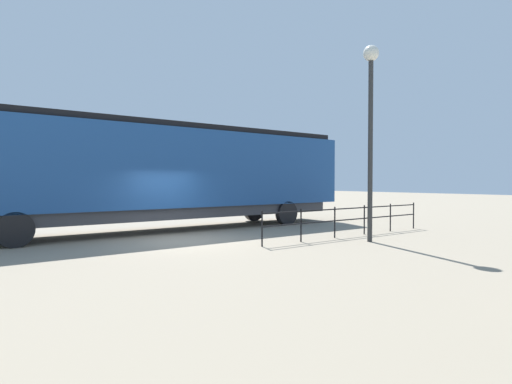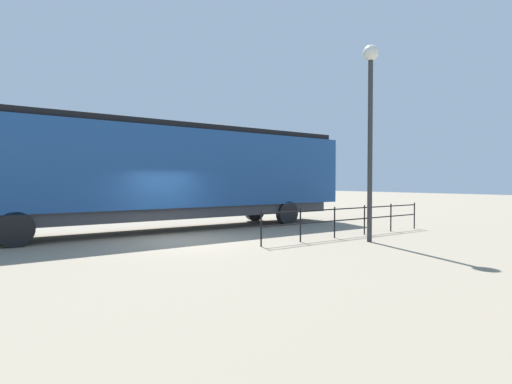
% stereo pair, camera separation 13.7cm
% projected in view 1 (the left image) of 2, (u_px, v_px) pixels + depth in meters
% --- Properties ---
extents(ground_plane, '(120.00, 120.00, 0.00)m').
position_uv_depth(ground_plane, '(184.00, 241.00, 13.98)').
color(ground_plane, gray).
extents(locomotive, '(2.87, 17.09, 4.34)m').
position_uv_depth(locomotive, '(177.00, 172.00, 17.09)').
color(locomotive, navy).
rests_on(locomotive, ground_plane).
extents(lamp_post, '(0.52, 0.52, 6.53)m').
position_uv_depth(lamp_post, '(371.00, 105.00, 13.65)').
color(lamp_post, '#2D2D2D').
rests_on(lamp_post, ground_plane).
extents(platform_fence, '(0.05, 8.24, 1.12)m').
position_uv_depth(platform_fence, '(350.00, 217.00, 15.15)').
color(platform_fence, black).
rests_on(platform_fence, ground_plane).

